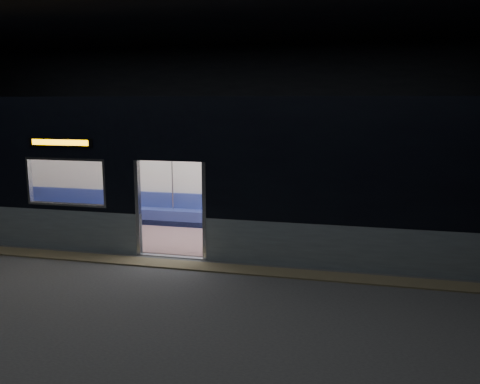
% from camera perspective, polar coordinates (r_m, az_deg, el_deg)
% --- Properties ---
extents(station_floor, '(24.00, 14.00, 0.01)m').
position_cam_1_polar(station_floor, '(10.02, -9.81, -8.99)').
color(station_floor, '#47494C').
rests_on(station_floor, ground).
extents(station_envelope, '(24.00, 14.00, 5.00)m').
position_cam_1_polar(station_envelope, '(9.48, -10.50, 12.46)').
color(station_envelope, black).
rests_on(station_envelope, station_floor).
extents(tactile_strip, '(22.80, 0.50, 0.03)m').
position_cam_1_polar(tactile_strip, '(10.50, -8.62, -7.95)').
color(tactile_strip, '#8C7F59').
rests_on(tactile_strip, station_floor).
extents(metro_car, '(18.00, 3.04, 3.35)m').
position_cam_1_polar(metro_car, '(11.93, -5.28, 3.34)').
color(metro_car, '#93A6B0').
rests_on(metro_car, station_floor).
extents(passenger, '(0.49, 0.79, 1.48)m').
position_cam_1_polar(passenger, '(12.49, 17.08, -1.42)').
color(passenger, black).
rests_on(passenger, metro_car).
extents(handbag, '(0.36, 0.34, 0.15)m').
position_cam_1_polar(handbag, '(12.27, 17.10, -2.32)').
color(handbag, black).
rests_on(handbag, passenger).
extents(transit_map, '(0.89, 0.03, 0.58)m').
position_cam_1_polar(transit_map, '(12.72, 18.69, 1.42)').
color(transit_map, white).
rests_on(transit_map, metro_car).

